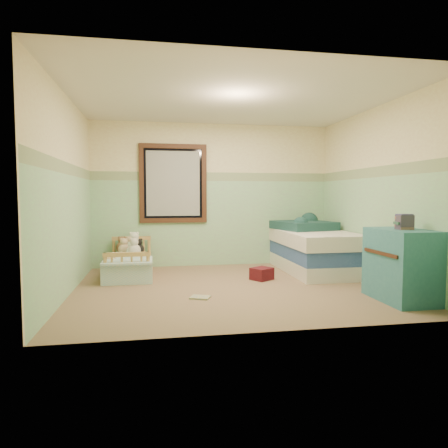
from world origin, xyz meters
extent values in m
cube|color=#88694B|center=(0.00, 0.00, -0.01)|extent=(4.20, 3.60, 0.02)
cube|color=beige|center=(0.00, 0.00, 2.51)|extent=(4.20, 3.60, 0.02)
cube|color=beige|center=(0.00, 1.80, 1.25)|extent=(4.20, 0.04, 2.50)
cube|color=beige|center=(0.00, -1.80, 1.25)|extent=(4.20, 0.04, 2.50)
cube|color=beige|center=(-2.10, 0.00, 1.25)|extent=(0.04, 3.60, 2.50)
cube|color=beige|center=(2.10, 0.00, 1.25)|extent=(0.04, 3.60, 2.50)
cube|color=#95B595|center=(0.00, 1.79, 0.75)|extent=(4.20, 0.01, 1.50)
cube|color=#537752|center=(0.00, 1.79, 1.57)|extent=(4.20, 0.01, 0.15)
cube|color=#442316|center=(-0.70, 1.76, 1.45)|extent=(1.16, 0.06, 1.36)
cube|color=#BABAB3|center=(-0.70, 1.77, 1.45)|extent=(0.92, 0.01, 1.12)
cube|color=#C28B40|center=(-1.42, 1.05, 0.08)|extent=(0.64, 1.29, 0.17)
cube|color=white|center=(-1.42, 1.05, 0.23)|extent=(0.59, 1.23, 0.12)
cube|color=#75BCDD|center=(-1.42, 0.65, 0.30)|extent=(0.70, 0.64, 0.03)
sphere|color=brown|center=(-1.57, 1.55, 0.38)|extent=(0.19, 0.19, 0.19)
sphere|color=white|center=(-1.37, 1.55, 0.40)|extent=(0.24, 0.24, 0.24)
sphere|color=#D4B38B|center=(-1.52, 1.33, 0.38)|extent=(0.19, 0.19, 0.19)
sphere|color=black|center=(-1.29, 1.33, 0.37)|extent=(0.18, 0.18, 0.18)
sphere|color=beige|center=(-1.60, 1.03, 0.13)|extent=(0.25, 0.25, 0.25)
sphere|color=#D4B38B|center=(-1.68, 0.80, 0.12)|extent=(0.24, 0.24, 0.24)
cube|color=white|center=(1.55, 0.98, 0.11)|extent=(1.00, 1.99, 0.22)
cube|color=navy|center=(1.55, 0.98, 0.33)|extent=(1.00, 1.99, 0.22)
cube|color=white|center=(1.55, 0.98, 0.55)|extent=(1.04, 2.03, 0.22)
cube|color=#102D29|center=(1.50, 1.28, 0.73)|extent=(1.03, 1.07, 0.14)
cube|color=#2B6A79|center=(1.83, -1.01, 0.42)|extent=(0.53, 0.85, 0.85)
cube|color=#53383C|center=(1.83, -1.05, 0.93)|extent=(0.18, 0.14, 0.17)
cube|color=maroon|center=(0.52, 0.41, 0.09)|extent=(0.37, 0.36, 0.18)
cube|color=yellow|center=(-0.49, -0.50, 0.01)|extent=(0.28, 0.25, 0.02)
sphere|color=#D4B38B|center=(-1.42, 1.52, 0.38)|extent=(0.19, 0.19, 0.19)
sphere|color=white|center=(-1.39, 1.17, 0.36)|extent=(0.16, 0.16, 0.16)
sphere|color=beige|center=(-1.34, 1.14, 0.38)|extent=(0.20, 0.20, 0.20)
camera|label=1|loc=(-1.03, -5.22, 1.23)|focal=32.02mm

